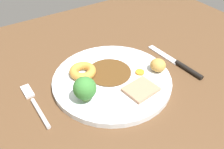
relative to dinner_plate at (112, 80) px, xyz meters
The scene contains 10 objects.
dining_table 4.66cm from the dinner_plate, 148.47° to the left, with size 120.00×84.00×3.60cm, color brown.
dinner_plate is the anchor object (origin of this frame).
gravy_pool 2.01cm from the dinner_plate, 74.45° to the left, with size 10.93×10.93×0.30cm, color #563819.
meat_slice_main 8.12cm from the dinner_plate, 67.97° to the right, with size 7.09×5.86×0.80cm, color tan.
yorkshire_pudding 7.49cm from the dinner_plate, 137.30° to the left, with size 6.55×6.55×2.05cm, color #C68938.
roast_potato_left 12.03cm from the dinner_plate, 18.19° to the right, with size 3.72×4.00×3.23cm, color #BC8C42.
carrot_coin_front 7.22cm from the dinner_plate, 17.79° to the right, with size 2.24×2.24×0.50cm, color orange.
broccoli_floret 10.15cm from the dinner_plate, 160.60° to the right, with size 5.06×5.06×5.78cm.
fork 18.79cm from the dinner_plate, behind, with size 2.09×15.28×0.90cm.
knife 19.20cm from the dinner_plate, 11.41° to the right, with size 2.59×18.55×1.20cm.
Camera 1 is at (-21.43, -40.76, 43.19)cm, focal length 39.47 mm.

